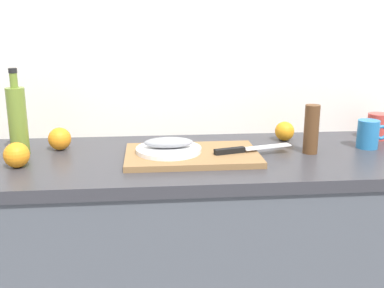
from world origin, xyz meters
The scene contains 13 objects.
back_wall centered at (0.00, 0.33, 1.25)m, with size 3.20×0.05×2.50m, color white.
kitchen_counter centered at (0.00, 0.00, 0.45)m, with size 2.00×0.60×0.90m.
cutting_board centered at (0.15, -0.03, 0.91)m, with size 0.45×0.29×0.02m, color olive.
white_plate centered at (0.07, -0.01, 0.93)m, with size 0.22×0.22×0.01m, color white.
fish_fillet centered at (0.07, -0.01, 0.95)m, with size 0.17×0.07×0.04m, color gray.
chef_knife centered at (0.33, -0.04, 0.93)m, with size 0.29×0.10×0.02m.
olive_oil_bottle centered at (-0.45, 0.07, 1.02)m, with size 0.06×0.06×0.30m.
coffee_mug_0 centered at (0.91, 0.16, 0.95)m, with size 0.12×0.08×0.10m.
coffee_mug_1 centered at (0.81, 0.04, 0.95)m, with size 0.12×0.08×0.10m.
orange_1 centered at (-0.32, 0.12, 0.94)m, with size 0.08×0.08×0.08m, color orange.
orange_2 centered at (0.54, 0.17, 0.94)m, with size 0.08×0.08×0.08m, color orange.
orange_3 centered at (-0.42, -0.08, 0.94)m, with size 0.08×0.08×0.08m, color orange.
pepper_mill centered at (0.58, -0.01, 0.99)m, with size 0.05×0.05×0.17m, color brown.
Camera 1 is at (0.01, -1.53, 1.36)m, focal length 42.81 mm.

